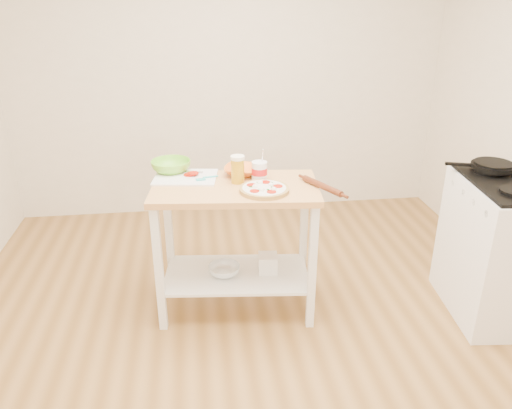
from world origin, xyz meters
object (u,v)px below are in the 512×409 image
Objects in this scene: spatula at (206,178)px; yogurt_tub at (259,171)px; pizza at (264,189)px; shelf_bin at (268,263)px; orange_bowl at (242,171)px; rolling_pin at (322,186)px; cutting_board at (185,177)px; skillet at (492,166)px; green_bowl at (171,166)px; gas_stove at (508,248)px; shelf_glass_bowl at (224,270)px; prep_island at (236,222)px; beer_pint at (238,169)px; knife at (177,172)px.

spatula is 0.35m from yogurt_tub.
pizza is 0.61m from shelf_bin.
pizza is 1.32× the size of orange_bowl.
rolling_pin is at bearing -1.35° from pizza.
orange_bowl reaches higher than rolling_pin.
yogurt_tub is (0.48, -0.10, 0.05)m from cutting_board.
yogurt_tub is (-0.00, 0.21, 0.05)m from pizza.
skillet is 1.62× the size of green_bowl.
skillet is 3.39× the size of shelf_bin.
gas_stove is 1.87m from shelf_glass_bowl.
prep_island is 1.71m from skillet.
prep_island is 3.23× the size of rolling_pin.
rolling_pin is (0.50, -0.18, -0.07)m from beer_pint.
shelf_bin is (0.19, -0.05, -0.67)m from beer_pint.
orange_bowl reaches higher than shelf_glass_bowl.
cutting_board is at bearing -52.41° from green_bowl.
rolling_pin is (0.53, -0.14, 0.28)m from prep_island.
rolling_pin is (0.36, -0.21, -0.04)m from yogurt_tub.
orange_bowl is at bearing 71.85° from prep_island.
rolling_pin is (0.93, -0.43, -0.02)m from green_bowl.
orange_bowl is 0.68× the size of rolling_pin.
prep_island is at bearing 142.60° from pizza.
pizza is 0.89× the size of rolling_pin.
pizza is at bearing -22.61° from knife.
knife is (-0.19, 0.14, 0.00)m from spatula.
knife is 1.17× the size of orange_bowl.
beer_pint is (-1.74, 0.32, 0.52)m from gas_stove.
prep_island is 0.45m from cutting_board.
prep_island is 3.61× the size of pizza.
pizza is 2.06× the size of spatula.
pizza reaches higher than shelf_bin.
skillet is at bearing -2.23° from prep_island.
beer_pint is at bearing -30.53° from green_bowl.
gas_stove is 1.32m from rolling_pin.
rolling_pin is at bearing -30.59° from yogurt_tub.
beer_pint is at bearing 160.17° from rolling_pin.
skillet is at bearing 2.37° from pizza.
green_bowl is (-0.09, 0.12, 0.03)m from cutting_board.
knife is at bearing 171.50° from orange_bowl.
gas_stove reaches higher than cutting_board.
green_bowl is 0.92m from shelf_bin.
beer_pint is at bearing 26.19° from shelf_glass_bowl.
gas_stove is at bearing -9.84° from shelf_bin.
green_bowl reaches higher than orange_bowl.
cutting_board reaches higher than shelf_bin.
shelf_glass_bowl is at bearing -31.07° from cutting_board.
pizza is at bearing -71.90° from orange_bowl.
shelf_glass_bowl is at bearing 177.71° from gas_stove.
green_bowl is 0.78× the size of rolling_pin.
shelf_bin is at bearing 69.30° from pizza.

